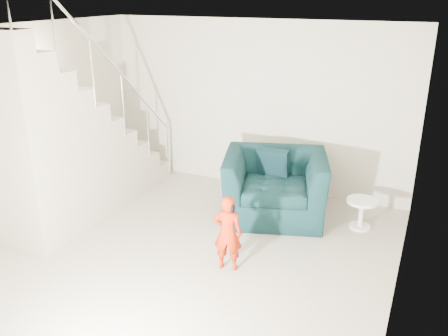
# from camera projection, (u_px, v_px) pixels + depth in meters

# --- Properties ---
(floor) EXTENTS (5.50, 5.50, 0.00)m
(floor) POSITION_uv_depth(u_px,v_px,m) (172.00, 264.00, 5.70)
(floor) COLOR gray
(floor) RESTS_ON ground
(ceiling) EXTENTS (5.50, 5.50, 0.00)m
(ceiling) POSITION_uv_depth(u_px,v_px,m) (161.00, 32.00, 4.75)
(ceiling) COLOR silver
(ceiling) RESTS_ON back_wall
(back_wall) EXTENTS (5.00, 0.00, 5.00)m
(back_wall) POSITION_uv_depth(u_px,v_px,m) (255.00, 106.00, 7.57)
(back_wall) COLOR #C0B49D
(back_wall) RESTS_ON floor
(left_wall) EXTENTS (0.00, 5.50, 5.50)m
(left_wall) POSITION_uv_depth(u_px,v_px,m) (2.00, 132.00, 6.19)
(left_wall) COLOR #C0B49D
(left_wall) RESTS_ON floor
(right_wall) EXTENTS (0.00, 5.50, 5.50)m
(right_wall) POSITION_uv_depth(u_px,v_px,m) (406.00, 197.00, 4.26)
(right_wall) COLOR #C0B49D
(right_wall) RESTS_ON floor
(armchair) EXTENTS (1.73, 1.62, 0.93)m
(armchair) POSITION_uv_depth(u_px,v_px,m) (275.00, 186.00, 6.79)
(armchair) COLOR black
(armchair) RESTS_ON floor
(toddler) EXTENTS (0.38, 0.29, 0.93)m
(toddler) POSITION_uv_depth(u_px,v_px,m) (228.00, 233.00, 5.46)
(toddler) COLOR #AF0507
(toddler) RESTS_ON floor
(side_table) EXTENTS (0.42, 0.42, 0.42)m
(side_table) POSITION_uv_depth(u_px,v_px,m) (362.00, 209.00, 6.49)
(side_table) COLOR white
(side_table) RESTS_ON floor
(staircase) EXTENTS (1.02, 3.03, 3.62)m
(staircase) POSITION_uv_depth(u_px,v_px,m) (65.00, 154.00, 6.61)
(staircase) COLOR #ADA089
(staircase) RESTS_ON floor
(cushion) EXTENTS (0.46, 0.22, 0.46)m
(cushion) POSITION_uv_depth(u_px,v_px,m) (273.00, 163.00, 6.96)
(cushion) COLOR black
(cushion) RESTS_ON armchair
(throw) EXTENTS (0.05, 0.48, 0.54)m
(throw) POSITION_uv_depth(u_px,v_px,m) (233.00, 171.00, 7.00)
(throw) COLOR black
(throw) RESTS_ON armchair
(phone) EXTENTS (0.02, 0.05, 0.10)m
(phone) POSITION_uv_depth(u_px,v_px,m) (233.00, 209.00, 5.28)
(phone) COLOR black
(phone) RESTS_ON toddler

